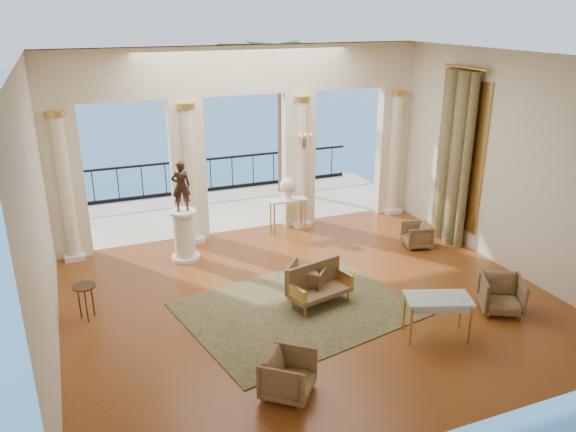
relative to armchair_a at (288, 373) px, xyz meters
name	(u,v)px	position (x,y,z in m)	size (l,w,h in m)	color
floor	(309,299)	(1.43, 2.49, -0.36)	(9.00, 9.00, 0.00)	#502009
room_walls	(340,169)	(1.43, 1.38, 2.52)	(9.00, 9.00, 9.00)	beige
arcade	(245,129)	(1.43, 6.31, 2.22)	(9.00, 0.56, 4.50)	beige
terrace	(226,208)	(1.43, 8.29, -0.41)	(10.00, 3.60, 0.10)	#BDB49D
balustrade	(211,178)	(1.43, 9.89, 0.05)	(9.00, 0.06, 1.03)	black
palm_tree	(281,53)	(3.43, 9.09, 3.73)	(2.00, 2.00, 4.50)	#4C3823
sea	(99,112)	(1.43, 62.49, -6.36)	(160.00, 160.00, 0.00)	#246A9A
curtain	(453,158)	(5.72, 3.99, 1.66)	(0.33, 1.40, 4.09)	#494123
window_frame	(460,154)	(5.90, 3.99, 1.74)	(0.04, 1.60, 3.40)	gold
wall_sconce	(304,142)	(2.83, 6.00, 1.87)	(0.30, 0.11, 0.33)	gold
rug	(297,309)	(1.07, 2.21, -0.35)	(3.99, 3.11, 0.02)	#292E15
armchair_a	(288,373)	(0.00, 0.00, 0.00)	(0.70, 0.65, 0.72)	#44301B
armchair_b	(502,293)	(4.53, 0.76, 0.01)	(0.72, 0.68, 0.74)	#44301B
armchair_c	(417,234)	(4.81, 3.88, -0.05)	(0.60, 0.56, 0.62)	#44301B
armchair_d	(308,278)	(1.48, 2.65, 0.01)	(0.71, 0.66, 0.73)	#44301B
settee	(318,285)	(1.53, 2.28, 0.03)	(1.28, 0.77, 0.79)	#44301B
game_table	(438,302)	(2.90, 0.49, 0.31)	(1.22, 0.93, 0.74)	#A2BAC7
pedestal	(184,236)	(-0.37, 5.21, 0.19)	(0.63, 0.63, 1.15)	silver
statue	(181,186)	(-0.37, 5.21, 1.35)	(0.41, 0.27, 1.11)	#311F15
console_table	(288,205)	(2.35, 5.84, 0.37)	(0.93, 0.37, 0.88)	silver
urn	(288,187)	(2.35, 5.84, 0.83)	(0.41, 0.41, 0.54)	white
side_table	(84,290)	(-2.57, 3.31, 0.21)	(0.41, 0.41, 0.67)	black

